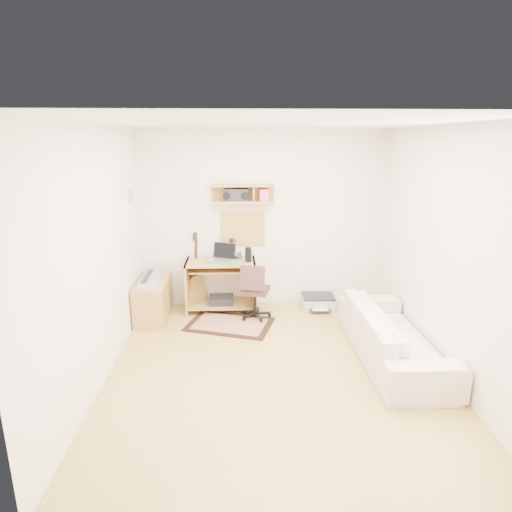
{
  "coord_description": "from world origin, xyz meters",
  "views": [
    {
      "loc": [
        -0.39,
        -4.28,
        2.46
      ],
      "look_at": [
        -0.15,
        1.05,
        1.0
      ],
      "focal_mm": 30.28,
      "sensor_mm": 36.0,
      "label": 1
    }
  ],
  "objects_px": {
    "cabinet": "(153,299)",
    "printer": "(318,302)",
    "desk": "(221,285)",
    "task_chair": "(255,290)",
    "sofa": "(394,327)"
  },
  "relations": [
    {
      "from": "task_chair",
      "to": "desk",
      "type": "bearing_deg",
      "value": 160.53
    },
    {
      "from": "task_chair",
      "to": "printer",
      "type": "height_order",
      "value": "task_chair"
    },
    {
      "from": "task_chair",
      "to": "printer",
      "type": "distance_m",
      "value": 1.07
    },
    {
      "from": "desk",
      "to": "printer",
      "type": "height_order",
      "value": "desk"
    },
    {
      "from": "printer",
      "to": "sofa",
      "type": "bearing_deg",
      "value": -67.95
    },
    {
      "from": "desk",
      "to": "task_chair",
      "type": "xyz_separation_m",
      "value": [
        0.49,
        -0.33,
        0.03
      ]
    },
    {
      "from": "cabinet",
      "to": "printer",
      "type": "xyz_separation_m",
      "value": [
        2.39,
        0.27,
        -0.19
      ]
    },
    {
      "from": "desk",
      "to": "cabinet",
      "type": "xyz_separation_m",
      "value": [
        -0.95,
        -0.26,
        -0.1
      ]
    },
    {
      "from": "cabinet",
      "to": "desk",
      "type": "bearing_deg",
      "value": 15.38
    },
    {
      "from": "cabinet",
      "to": "printer",
      "type": "relative_size",
      "value": 1.86
    },
    {
      "from": "desk",
      "to": "printer",
      "type": "distance_m",
      "value": 1.48
    },
    {
      "from": "task_chair",
      "to": "cabinet",
      "type": "bearing_deg",
      "value": -168.3
    },
    {
      "from": "sofa",
      "to": "task_chair",
      "type": "bearing_deg",
      "value": 50.95
    },
    {
      "from": "sofa",
      "to": "cabinet",
      "type": "bearing_deg",
      "value": 66.23
    },
    {
      "from": "cabinet",
      "to": "sofa",
      "type": "relative_size",
      "value": 0.45
    }
  ]
}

